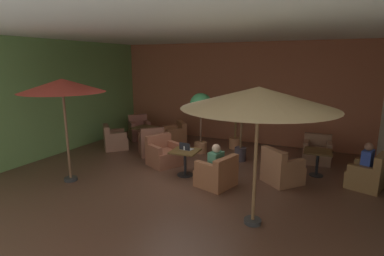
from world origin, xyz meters
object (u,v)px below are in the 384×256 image
armchair_mid_center_south (367,175)px  armchair_front_left_north (163,154)px  armchair_front_left_east (217,174)px  armchair_mid_center_east (281,170)px  cafe_table_front_left (185,157)px  patron_blue_shirt (367,159)px  potted_tree_left_corner (241,120)px  iced_drink_cup (185,148)px  patio_umbrella_tall_red (258,98)px  armchair_front_right_south (139,130)px  armchair_mid_center_north (317,152)px  patio_umbrella_center_beige (62,86)px  open_laptop (186,148)px  armchair_front_right_west (114,140)px  armchair_front_right_east (175,135)px  potted_tree_mid_right (201,110)px  patron_by_window (216,159)px  potted_tree_mid_left (236,113)px  cafe_table_mid_center (318,156)px  armchair_front_right_north (151,144)px  cafe_table_front_right (145,131)px

armchair_mid_center_south → armchair_front_left_north: bearing=-172.8°
armchair_front_left_east → armchair_mid_center_east: 1.60m
cafe_table_front_left → patron_blue_shirt: 4.33m
armchair_mid_center_south → patron_blue_shirt: size_ratio=1.35×
potted_tree_left_corner → iced_drink_cup: size_ratio=16.48×
patio_umbrella_tall_red → armchair_front_right_south: bearing=142.4°
cafe_table_front_left → armchair_mid_center_north: armchair_mid_center_north is taller
cafe_table_front_left → patio_umbrella_center_beige: patio_umbrella_center_beige is taller
cafe_table_front_left → armchair_mid_center_south: armchair_mid_center_south is taller
patron_blue_shirt → open_laptop: patron_blue_shirt is taller
armchair_front_right_west → armchair_front_right_east: bearing=44.9°
armchair_mid_center_south → potted_tree_mid_right: 4.89m
iced_drink_cup → patron_blue_shirt: bearing=14.5°
armchair_mid_center_north → iced_drink_cup: 4.02m
armchair_mid_center_north → patio_umbrella_tall_red: 4.75m
armchair_front_left_north → patio_umbrella_tall_red: bearing=-33.3°
patio_umbrella_tall_red → patron_by_window: patio_umbrella_tall_red is taller
potted_tree_mid_right → open_laptop: bearing=-77.3°
potted_tree_mid_left → armchair_front_left_north: bearing=-118.2°
armchair_front_left_east → armchair_front_left_north: bearing=158.8°
cafe_table_mid_center → armchair_mid_center_north: bearing=94.0°
armchair_front_left_east → armchair_front_right_north: (-2.79, 1.43, 0.04)m
armchair_mid_center_south → patio_umbrella_tall_red: patio_umbrella_tall_red is taller
armchair_mid_center_east → armchair_front_right_north: bearing=172.2°
cafe_table_mid_center → armchair_mid_center_north: armchair_mid_center_north is taller
armchair_front_right_west → iced_drink_cup: bearing=-18.7°
armchair_front_right_east → armchair_front_right_south: (-1.55, -0.01, 0.04)m
armchair_front_left_east → armchair_mid_center_north: 3.54m
potted_tree_left_corner → armchair_front_left_north: bearing=-145.4°
patio_umbrella_tall_red → armchair_front_right_east: bearing=133.0°
cafe_table_front_left → armchair_front_left_east: (1.00, -0.29, -0.20)m
armchair_mid_center_south → patio_umbrella_center_beige: patio_umbrella_center_beige is taller
armchair_front_right_east → patio_umbrella_tall_red: patio_umbrella_tall_red is taller
cafe_table_mid_center → patio_umbrella_center_beige: size_ratio=0.28×
armchair_mid_center_south → patron_by_window: size_ratio=1.48×
patio_umbrella_center_beige → potted_tree_mid_right: patio_umbrella_center_beige is taller
patio_umbrella_tall_red → patio_umbrella_center_beige: 4.64m
cafe_table_front_right → open_laptop: (2.52, -1.84, 0.20)m
armchair_mid_center_north → patron_blue_shirt: (1.16, -1.49, 0.41)m
potted_tree_left_corner → patron_by_window: 2.12m
armchair_front_right_east → iced_drink_cup: size_ratio=9.82×
armchair_front_right_north → cafe_table_mid_center: bearing=3.8°
patio_umbrella_center_beige → armchair_mid_center_north: bearing=37.5°
cafe_table_front_left → cafe_table_mid_center: same height
armchair_mid_center_south → cafe_table_front_right: bearing=173.3°
armchair_front_left_north → open_laptop: 1.08m
patron_blue_shirt → iced_drink_cup: 4.35m
patio_umbrella_tall_red → patron_by_window: 2.45m
cafe_table_front_right → armchair_front_right_east: bearing=43.9°
cafe_table_front_right → armchair_front_right_west: size_ratio=0.77×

